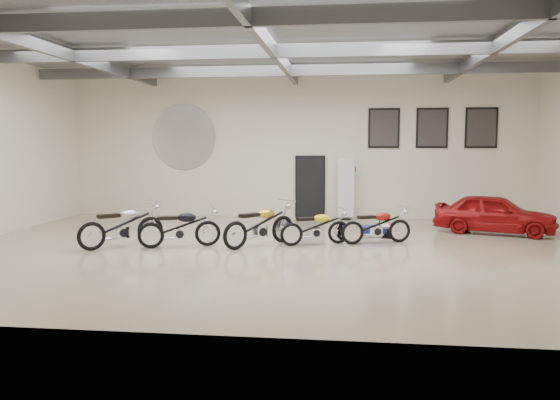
# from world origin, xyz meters

# --- Properties ---
(floor) EXTENTS (16.00, 12.00, 0.01)m
(floor) POSITION_xyz_m (0.00, 0.00, 0.00)
(floor) COLOR tan
(floor) RESTS_ON ground
(ceiling) EXTENTS (16.00, 12.00, 0.01)m
(ceiling) POSITION_xyz_m (0.00, 0.00, 5.00)
(ceiling) COLOR slate
(ceiling) RESTS_ON back_wall
(back_wall) EXTENTS (16.00, 0.02, 5.00)m
(back_wall) POSITION_xyz_m (0.00, 6.00, 2.50)
(back_wall) COLOR white
(back_wall) RESTS_ON floor
(ceiling_beams) EXTENTS (15.80, 11.80, 0.32)m
(ceiling_beams) POSITION_xyz_m (0.00, 0.00, 4.75)
(ceiling_beams) COLOR #57585E
(ceiling_beams) RESTS_ON ceiling
(door) EXTENTS (0.92, 0.08, 2.10)m
(door) POSITION_xyz_m (0.50, 5.95, 1.05)
(door) COLOR black
(door) RESTS_ON back_wall
(logo_plaque) EXTENTS (2.30, 0.06, 1.16)m
(logo_plaque) POSITION_xyz_m (-4.00, 5.95, 2.80)
(logo_plaque) COLOR silver
(logo_plaque) RESTS_ON back_wall
(poster_left) EXTENTS (1.05, 0.08, 1.35)m
(poster_left) POSITION_xyz_m (3.00, 5.96, 3.10)
(poster_left) COLOR black
(poster_left) RESTS_ON back_wall
(poster_mid) EXTENTS (1.05, 0.08, 1.35)m
(poster_mid) POSITION_xyz_m (4.60, 5.96, 3.10)
(poster_mid) COLOR black
(poster_mid) RESTS_ON back_wall
(poster_right) EXTENTS (1.05, 0.08, 1.35)m
(poster_right) POSITION_xyz_m (6.20, 5.96, 3.10)
(poster_right) COLOR black
(poster_right) RESTS_ON back_wall
(oil_sign) EXTENTS (0.72, 0.10, 0.72)m
(oil_sign) POSITION_xyz_m (1.90, 5.95, 1.70)
(oil_sign) COLOR white
(oil_sign) RESTS_ON back_wall
(banner_stand) EXTENTS (0.57, 0.29, 2.00)m
(banner_stand) POSITION_xyz_m (1.75, 5.50, 1.00)
(banner_stand) COLOR white
(banner_stand) RESTS_ON floor
(motorcycle_silver) EXTENTS (2.02, 2.03, 1.14)m
(motorcycle_silver) POSITION_xyz_m (-3.83, -0.10, 0.57)
(motorcycle_silver) COLOR silver
(motorcycle_silver) RESTS_ON floor
(motorcycle_black) EXTENTS (2.09, 1.25, 1.04)m
(motorcycle_black) POSITION_xyz_m (-2.39, 0.05, 0.52)
(motorcycle_black) COLOR silver
(motorcycle_black) RESTS_ON floor
(motorcycle_gold) EXTENTS (1.98, 2.08, 1.14)m
(motorcycle_gold) POSITION_xyz_m (-0.42, 0.43, 0.57)
(motorcycle_gold) COLOR silver
(motorcycle_gold) RESTS_ON floor
(motorcycle_yellow) EXTENTS (1.90, 1.21, 0.95)m
(motorcycle_yellow) POSITION_xyz_m (0.96, 0.78, 0.47)
(motorcycle_yellow) COLOR silver
(motorcycle_yellow) RESTS_ON floor
(motorcycle_red) EXTENTS (1.96, 1.19, 0.97)m
(motorcycle_red) POSITION_xyz_m (2.52, 1.15, 0.49)
(motorcycle_red) COLOR silver
(motorcycle_red) RESTS_ON floor
(go_kart) EXTENTS (1.65, 0.88, 0.57)m
(go_kart) POSITION_xyz_m (2.61, 2.18, 0.29)
(go_kart) COLOR navy
(go_kart) RESTS_ON floor
(vintage_car) EXTENTS (2.36, 3.60, 1.14)m
(vintage_car) POSITION_xyz_m (6.00, 3.18, 0.57)
(vintage_car) COLOR #990D0F
(vintage_car) RESTS_ON floor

